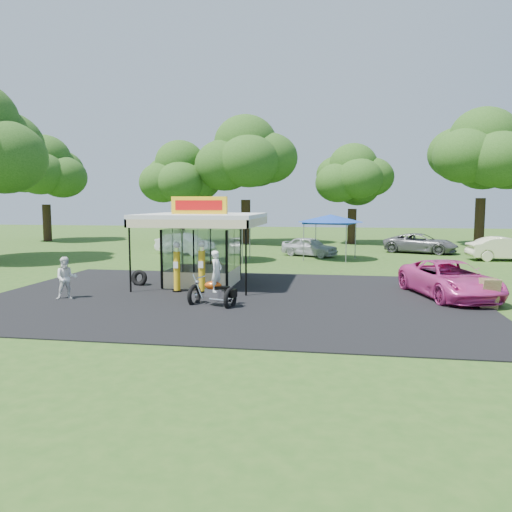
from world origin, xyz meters
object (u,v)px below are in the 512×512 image
object	(u,v)px
a_frame_sign	(490,294)
bg_car_e	(505,249)
motorcycle	(215,284)
bg_car_c	(309,247)
pink_sedan	(450,279)
bg_car_d	(421,243)
tent_east	(330,219)
kiosk_car	(214,269)
bg_car_a	(185,244)
gas_pump_left	(177,268)
spectator_west	(66,278)
gas_pump_right	(202,268)
gas_station_kiosk	(203,248)
tent_west	(224,218)

from	to	relation	value
a_frame_sign	bg_car_e	xyz separation A→B (m)	(5.58, 16.32, 0.22)
motorcycle	bg_car_c	xyz separation A→B (m)	(2.53, 18.12, -0.16)
pink_sedan	bg_car_d	xyz separation A→B (m)	(1.74, 18.47, -0.00)
motorcycle	tent_east	bearing A→B (deg)	91.47
kiosk_car	tent_east	distance (m)	11.18
bg_car_a	tent_east	xyz separation A→B (m)	(10.79, -1.68, 2.01)
gas_pump_left	spectator_west	xyz separation A→B (m)	(-3.91, -2.25, -0.20)
tent_east	gas_pump_right	bearing A→B (deg)	-111.22
motorcycle	bg_car_d	world-z (taller)	motorcycle
tent_east	gas_station_kiosk	bearing A→B (deg)	-116.80
bg_car_a	bg_car_e	world-z (taller)	bg_car_e
tent_west	gas_pump_left	bearing A→B (deg)	-87.36
gas_pump_left	gas_pump_right	size ratio (longest dim) A/B	0.97
bg_car_d	tent_west	distance (m)	15.79
gas_pump_right	bg_car_d	bearing A→B (deg)	57.67
gas_station_kiosk	tent_west	bearing A→B (deg)	96.71
bg_car_c	bg_car_e	distance (m)	13.14
motorcycle	tent_west	bearing A→B (deg)	116.85
kiosk_car	bg_car_d	bearing A→B (deg)	-40.44
pink_sedan	bg_car_a	xyz separation A→B (m)	(-15.88, 14.61, 0.01)
bg_car_a	tent_west	bearing A→B (deg)	-110.97
tent_east	bg_car_a	bearing A→B (deg)	171.13
kiosk_car	motorcycle	bearing A→B (deg)	-165.73
bg_car_d	gas_pump_right	bearing A→B (deg)	168.70
motorcycle	bg_car_e	size ratio (longest dim) A/B	0.46
pink_sedan	tent_east	bearing A→B (deg)	96.16
kiosk_car	a_frame_sign	bearing A→B (deg)	-115.93
motorcycle	a_frame_sign	world-z (taller)	motorcycle
gas_pump_right	bg_car_e	bearing A→B (deg)	41.33
spectator_west	tent_west	xyz separation A→B (m)	(3.37, 13.93, 1.96)
tent_west	kiosk_car	bearing A→B (deg)	-81.31
gas_pump_right	gas_station_kiosk	bearing A→B (deg)	104.16
bg_car_c	bg_car_a	bearing A→B (deg)	117.90
gas_pump_right	tent_east	distance (m)	14.66
a_frame_sign	kiosk_car	size ratio (longest dim) A/B	0.40
spectator_west	motorcycle	bearing A→B (deg)	-34.28
a_frame_sign	bg_car_a	bearing A→B (deg)	130.09
bg_car_e	gas_pump_left	bearing A→B (deg)	124.45
gas_pump_right	pink_sedan	xyz separation A→B (m)	(10.36, 0.65, -0.34)
bg_car_c	tent_east	distance (m)	3.19
kiosk_car	bg_car_a	size ratio (longest dim) A/B	0.60
gas_pump_right	bg_car_c	xyz separation A→B (m)	(3.77, 15.46, -0.40)
pink_sedan	bg_car_d	world-z (taller)	pink_sedan
gas_pump_right	spectator_west	xyz separation A→B (m)	(-5.03, -2.27, -0.23)
gas_pump_left	bg_car_a	size ratio (longest dim) A/B	0.47
bg_car_d	bg_car_e	bearing A→B (deg)	-110.61
bg_car_e	tent_west	distance (m)	18.94
kiosk_car	tent_west	size ratio (longest dim) A/B	0.63
a_frame_sign	bg_car_c	world-z (taller)	bg_car_c
pink_sedan	tent_east	distance (m)	14.04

